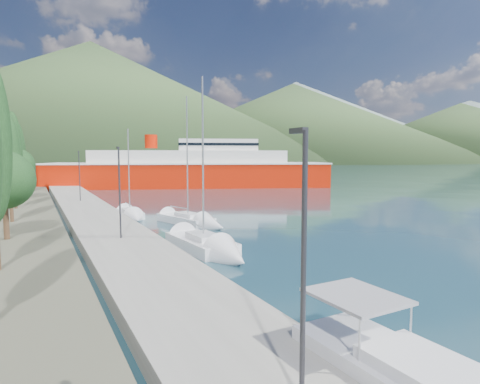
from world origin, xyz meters
TOP-DOWN VIEW (x-y plane):
  - ground at (0.00, 120.00)m, footprint 1400.00×1400.00m
  - quay at (-9.00, 26.00)m, footprint 5.00×88.00m
  - hills_far at (138.59, 618.73)m, footprint 1480.00×900.00m
  - hills_near at (98.04, 372.50)m, footprint 1010.00×520.00m
  - tree_row at (-15.75, 32.43)m, footprint 4.25×63.18m
  - lamp_posts at (-9.00, 15.54)m, footprint 0.15×45.74m
  - sailboat_near at (-4.04, 9.53)m, footprint 3.24×8.76m
  - sailboat_mid at (-1.00, 20.01)m, footprint 4.51×8.98m
  - sailboat_far at (-5.43, 26.66)m, footprint 2.25×6.70m
  - ferry at (14.40, 63.08)m, footprint 55.75×30.58m

SIDE VIEW (x-z plane):
  - ground at x=0.00m, z-range 0.00..0.00m
  - sailboat_far at x=-5.43m, z-range -4.62..5.18m
  - sailboat_mid at x=-1.00m, z-range -5.94..6.55m
  - sailboat_near at x=-4.04m, z-range -5.84..6.50m
  - quay at x=-9.00m, z-range 0.00..0.80m
  - ferry at x=14.40m, z-range -2.15..8.82m
  - lamp_posts at x=-9.00m, z-range 1.05..7.11m
  - tree_row at x=-15.75m, z-range 0.62..11.10m
  - hills_near at x=98.04m, z-range -8.32..106.68m
  - hills_far at x=138.59m, z-range -12.61..167.39m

